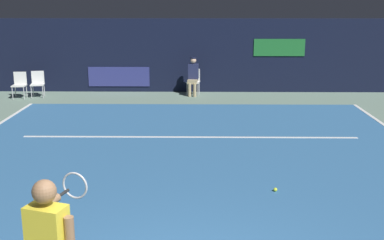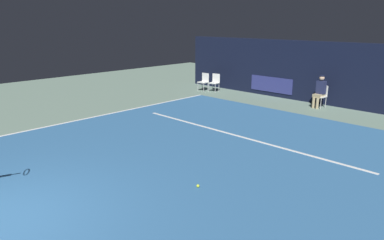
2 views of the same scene
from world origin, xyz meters
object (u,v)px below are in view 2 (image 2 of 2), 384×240
(courtside_chair_far, at_px, (215,82))
(tennis_ball, at_px, (198,186))
(line_judge_on_chair, at_px, (320,91))
(courtside_chair_near, at_px, (204,81))

(courtside_chair_far, relative_size, tennis_ball, 12.94)
(line_judge_on_chair, height_order, courtside_chair_far, line_judge_on_chair)
(courtside_chair_near, relative_size, tennis_ball, 12.94)
(courtside_chair_far, height_order, tennis_ball, courtside_chair_far)
(courtside_chair_near, xyz_separation_m, courtside_chair_far, (0.54, 0.21, 0.00))
(line_judge_on_chair, xyz_separation_m, courtside_chair_near, (-5.84, -0.57, -0.18))
(line_judge_on_chair, height_order, tennis_ball, line_judge_on_chair)
(tennis_ball, bearing_deg, courtside_chair_far, 129.26)
(courtside_chair_far, xyz_separation_m, tennis_ball, (6.84, -8.37, -0.46))
(courtside_chair_near, distance_m, tennis_ball, 11.02)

